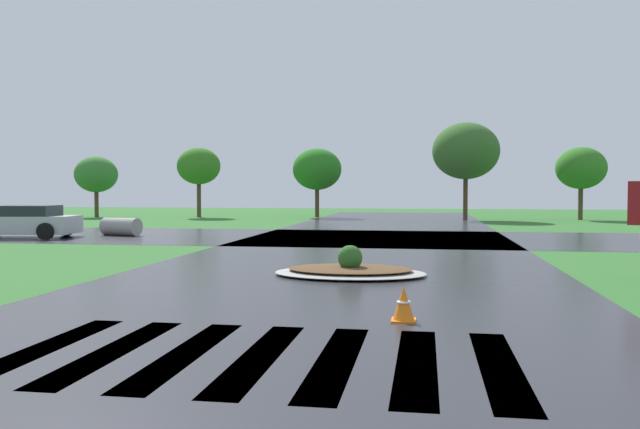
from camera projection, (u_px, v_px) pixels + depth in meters
name	position (u px, v px, depth m)	size (l,w,h in m)	color
asphalt_roadway	(332.00, 283.00, 13.45)	(10.15, 80.00, 0.01)	#2B2B30
asphalt_cross_road	(377.00, 238.00, 25.72)	(90.00, 9.14, 0.01)	#2B2B30
crosswalk_stripes	(260.00, 356.00, 7.58)	(5.85, 3.28, 0.01)	white
median_island	(350.00, 270.00, 14.66)	(3.41, 2.35, 0.68)	#9E9B93
car_silver_hatch	(20.00, 222.00, 25.90)	(4.70, 2.62, 1.28)	#B7B7BF
drainage_pipe_stack	(121.00, 227.00, 27.05)	(1.79, 1.13, 0.73)	#9E9B93
traffic_cone	(404.00, 305.00, 9.59)	(0.36, 0.36, 0.52)	orange
background_treeline	(363.00, 163.00, 42.23)	(34.72, 5.92, 6.02)	#4C3823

